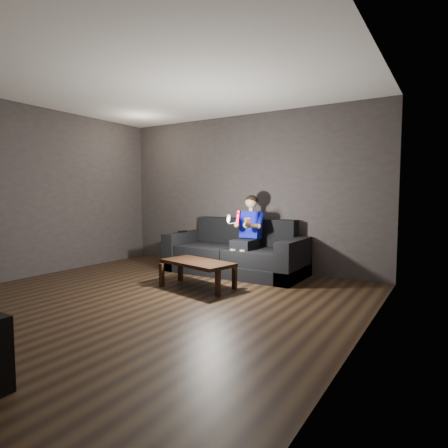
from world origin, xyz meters
The scene contains 11 objects.
floor centered at (0.00, 0.00, 0.00)m, with size 5.00×5.00×0.00m, color black.
back_wall centered at (0.00, 2.50, 1.35)m, with size 5.00×0.04×2.70m, color #342F2E.
left_wall centered at (-2.50, 0.00, 1.35)m, with size 0.04×5.00×2.70m, color #342F2E.
right_wall centered at (2.50, 0.00, 1.35)m, with size 0.04×5.00×2.70m, color #342F2E.
ceiling centered at (0.00, 0.00, 2.70)m, with size 5.00×5.00×0.02m, color white.
sofa centered at (0.10, 1.98, 0.29)m, with size 2.31×1.00×0.89m.
child centered at (0.37, 1.92, 0.77)m, with size 0.49×0.60×1.20m.
wii_remote_red centered at (0.46, 1.46, 0.98)m, with size 0.05×0.07×0.18m.
nunchuk_white centered at (0.29, 1.47, 0.94)m, with size 0.07×0.09×0.15m.
wii_remote_black centered at (-0.94, 1.90, 0.65)m, with size 0.09×0.17×0.03m.
coffee_table centered at (0.16, 0.83, 0.33)m, with size 1.13×0.73×0.38m.
Camera 1 is at (3.19, -3.36, 1.31)m, focal length 30.00 mm.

